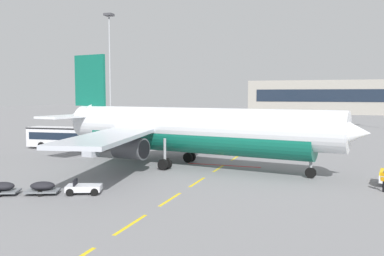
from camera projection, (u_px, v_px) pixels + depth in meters
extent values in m
cube|color=yellow|center=(131.00, 224.00, 24.01)|extent=(0.24, 4.00, 0.01)
cube|color=yellow|center=(170.00, 199.00, 29.72)|extent=(0.24, 4.00, 0.01)
cube|color=yellow|center=(197.00, 182.00, 35.52)|extent=(0.24, 4.00, 0.01)
cube|color=yellow|center=(219.00, 168.00, 42.03)|extent=(0.24, 4.00, 0.01)
cube|color=yellow|center=(235.00, 158.00, 48.93)|extent=(0.24, 4.00, 0.01)
cube|color=yellow|center=(246.00, 151.00, 54.90)|extent=(0.24, 4.00, 0.01)
cube|color=yellow|center=(255.00, 145.00, 61.33)|extent=(0.24, 4.00, 0.01)
cube|color=yellow|center=(263.00, 140.00, 67.60)|extent=(0.24, 4.00, 0.01)
cube|color=yellow|center=(269.00, 136.00, 73.82)|extent=(0.24, 4.00, 0.01)
cube|color=yellow|center=(274.00, 133.00, 79.67)|extent=(0.24, 4.00, 0.01)
cube|color=yellow|center=(278.00, 131.00, 85.04)|extent=(0.24, 4.00, 0.01)
cube|color=yellow|center=(282.00, 128.00, 91.39)|extent=(0.24, 4.00, 0.01)
cube|color=yellow|center=(285.00, 126.00, 96.76)|extent=(0.24, 4.00, 0.01)
cube|color=yellow|center=(288.00, 124.00, 103.55)|extent=(0.24, 4.00, 0.01)
cube|color=#B21414|center=(224.00, 165.00, 43.89)|extent=(8.00, 0.40, 0.01)
cylinder|color=white|center=(194.00, 126.00, 42.43)|extent=(30.33, 8.40, 3.80)
cylinder|color=#0F604C|center=(194.00, 136.00, 42.52)|extent=(24.75, 7.24, 3.50)
cone|color=white|center=(349.00, 132.00, 35.36)|extent=(4.03, 4.22, 3.72)
cone|color=white|center=(80.00, 117.00, 49.78)|extent=(4.65, 3.84, 3.23)
cube|color=#192333|center=(336.00, 124.00, 35.80)|extent=(2.02, 3.06, 0.60)
cube|color=#0F604C|center=(90.00, 80.00, 48.60)|extent=(4.40, 1.03, 6.00)
cube|color=white|center=(104.00, 114.00, 52.08)|extent=(4.15, 6.82, 0.24)
cube|color=white|center=(66.00, 117.00, 46.45)|extent=(4.15, 6.82, 0.24)
cube|color=#B7BCC6|center=(198.00, 124.00, 51.81)|extent=(12.26, 17.25, 0.36)
cube|color=#B7BCC6|center=(111.00, 136.00, 36.86)|extent=(7.79, 17.59, 0.36)
cylinder|color=#4C4F54|center=(185.00, 138.00, 49.36)|extent=(3.49, 2.57, 2.10)
cylinder|color=black|center=(197.00, 138.00, 48.61)|extent=(0.39, 1.78, 1.79)
cylinder|color=#4C4F54|center=(130.00, 148.00, 39.69)|extent=(3.49, 2.57, 2.10)
cylinder|color=black|center=(144.00, 149.00, 38.94)|extent=(0.39, 1.78, 1.79)
cylinder|color=gray|center=(311.00, 158.00, 37.05)|extent=(0.28, 0.28, 2.67)
cylinder|color=black|center=(311.00, 173.00, 37.16)|extent=(1.02, 0.43, 0.99)
cylinder|color=gray|center=(189.00, 146.00, 45.86)|extent=(0.28, 0.28, 2.61)
cylinder|color=black|center=(191.00, 157.00, 46.27)|extent=(1.14, 0.52, 1.10)
cylinder|color=black|center=(188.00, 158.00, 45.66)|extent=(1.14, 0.52, 1.10)
cylinder|color=gray|center=(165.00, 151.00, 41.29)|extent=(0.28, 0.28, 2.61)
cylinder|color=black|center=(167.00, 164.00, 41.70)|extent=(1.14, 0.52, 1.10)
cylinder|color=black|center=(163.00, 165.00, 41.09)|extent=(1.14, 0.52, 1.10)
cube|color=silver|center=(70.00, 137.00, 56.93)|extent=(12.19, 3.72, 2.70)
cube|color=#192333|center=(70.00, 136.00, 56.92)|extent=(11.23, 3.67, 1.00)
cube|color=black|center=(70.00, 128.00, 56.83)|extent=(12.21, 3.74, 0.20)
cylinder|color=black|center=(101.00, 145.00, 57.33)|extent=(1.02, 0.40, 1.00)
cylinder|color=black|center=(92.00, 147.00, 54.72)|extent=(1.02, 0.40, 1.00)
cylinder|color=black|center=(53.00, 143.00, 59.22)|extent=(1.02, 0.40, 1.00)
cylinder|color=black|center=(41.00, 146.00, 56.61)|extent=(1.02, 0.40, 1.00)
cube|color=black|center=(103.00, 137.00, 65.77)|extent=(6.20, 6.99, 0.60)
cube|color=silver|center=(104.00, 133.00, 63.52)|extent=(3.28, 3.29, 1.10)
cube|color=#192333|center=(105.00, 133.00, 62.43)|extent=(1.55, 1.23, 0.64)
cube|color=silver|center=(102.00, 128.00, 66.59)|extent=(4.82, 5.23, 2.10)
cylinder|color=black|center=(112.00, 140.00, 64.07)|extent=(0.81, 0.93, 0.96)
cylinder|color=black|center=(96.00, 140.00, 63.30)|extent=(0.81, 0.93, 0.96)
cylinder|color=black|center=(108.00, 137.00, 68.29)|extent=(0.81, 0.93, 0.96)
cylinder|color=black|center=(94.00, 137.00, 67.52)|extent=(0.81, 0.93, 0.96)
cube|color=silver|center=(84.00, 188.00, 31.34)|extent=(2.94, 2.29, 0.44)
cube|color=black|center=(75.00, 183.00, 31.27)|extent=(0.54, 1.08, 0.56)
cylinder|color=black|center=(98.00, 188.00, 32.10)|extent=(0.59, 0.38, 0.56)
cylinder|color=black|center=(94.00, 192.00, 30.71)|extent=(0.59, 0.38, 0.56)
cylinder|color=black|center=(74.00, 188.00, 32.00)|extent=(0.59, 0.38, 0.56)
cylinder|color=black|center=(70.00, 193.00, 30.61)|extent=(0.59, 0.38, 0.56)
cube|color=slate|center=(43.00, 191.00, 31.18)|extent=(2.79, 2.30, 0.12)
ellipsoid|color=black|center=(43.00, 186.00, 31.15)|extent=(2.14, 1.81, 0.64)
cylinder|color=black|center=(45.00, 189.00, 31.86)|extent=(0.46, 0.30, 0.44)
cylinder|color=black|center=(40.00, 194.00, 30.52)|extent=(0.46, 0.30, 0.44)
cube|color=slate|center=(2.00, 191.00, 31.01)|extent=(2.79, 2.30, 0.12)
ellipsoid|color=black|center=(2.00, 186.00, 30.98)|extent=(2.14, 1.81, 0.64)
cylinder|color=black|center=(6.00, 190.00, 31.69)|extent=(0.46, 0.30, 0.44)
cylinder|color=#232328|center=(384.00, 186.00, 32.05)|extent=(0.16, 0.16, 0.85)
cylinder|color=orange|center=(381.00, 176.00, 32.12)|extent=(0.09, 0.09, 0.57)
cube|color=#B7BCC6|center=(91.00, 150.00, 50.21)|extent=(1.85, 1.82, 1.60)
cube|color=silver|center=(91.00, 150.00, 50.21)|extent=(1.60, 0.33, 1.36)
cylinder|color=slate|center=(111.00, 127.00, 90.92)|extent=(0.70, 0.70, 0.60)
cylinder|color=#9EA0A5|center=(110.00, 73.00, 89.93)|extent=(0.36, 0.36, 24.48)
cube|color=#3F3F44|center=(109.00, 15.00, 88.90)|extent=(1.80, 1.80, 0.50)
cube|color=#9E998E|center=(363.00, 97.00, 159.97)|extent=(85.01, 26.97, 12.77)
cube|color=#192333|center=(365.00, 96.00, 147.17)|extent=(78.21, 0.12, 4.60)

